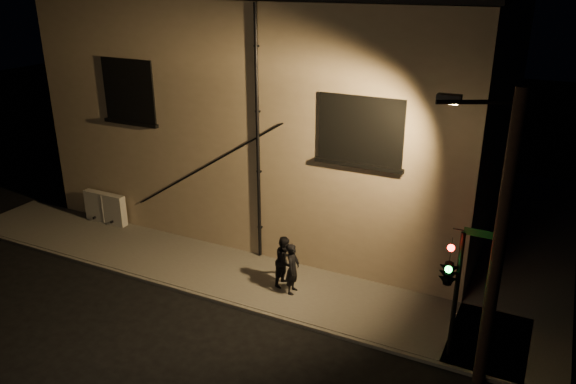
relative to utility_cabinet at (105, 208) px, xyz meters
The scene contains 8 objects.
ground 9.00m from the utility_cabinet, 17.52° to the right, with size 90.00×90.00×0.00m, color black.
sidewalk 9.94m from the utility_cabinet, ahead, with size 21.00×16.00×0.12m.
building 9.16m from the utility_cabinet, 48.58° to the left, with size 16.20×12.23×8.80m.
utility_cabinet is the anchor object (origin of this frame).
pedestrian_a 8.90m from the utility_cabinet, ahead, with size 0.59×0.39×1.63m, color black.
pedestrian_b 8.46m from the utility_cabinet, ahead, with size 0.79×0.62×1.64m, color black.
traffic_signal 13.83m from the utility_cabinet, 10.13° to the right, with size 1.28×2.11×3.58m.
streetlamp_pole 15.04m from the utility_cabinet, 11.02° to the right, with size 2.02×1.39×7.17m.
Camera 1 is at (6.75, -12.11, 9.25)m, focal length 35.00 mm.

